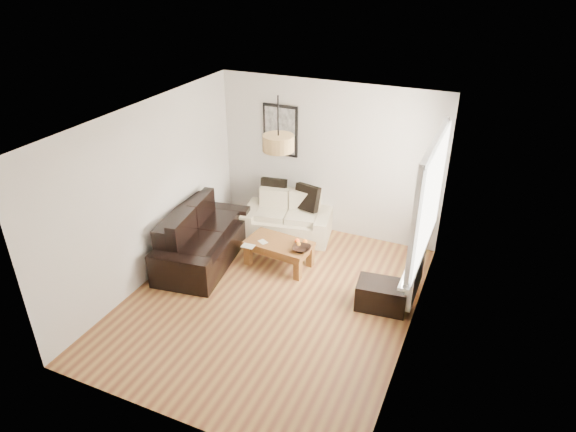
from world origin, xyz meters
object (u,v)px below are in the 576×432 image
at_px(loveseat_cream, 287,216).
at_px(coffee_table, 279,253).
at_px(ottoman, 382,295).
at_px(sofa_leather, 203,236).

relative_size(loveseat_cream, coffee_table, 1.46).
height_order(loveseat_cream, ottoman, loveseat_cream).
relative_size(coffee_table, ottoman, 1.48).
relative_size(sofa_leather, ottoman, 2.82).
bearing_deg(coffee_table, sofa_leather, -164.55).
height_order(loveseat_cream, coffee_table, loveseat_cream).
xyz_separation_m(loveseat_cream, coffee_table, (0.26, -0.91, -0.16)).
bearing_deg(loveseat_cream, coffee_table, -84.63).
distance_m(sofa_leather, coffee_table, 1.22).
bearing_deg(ottoman, coffee_table, 167.12).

